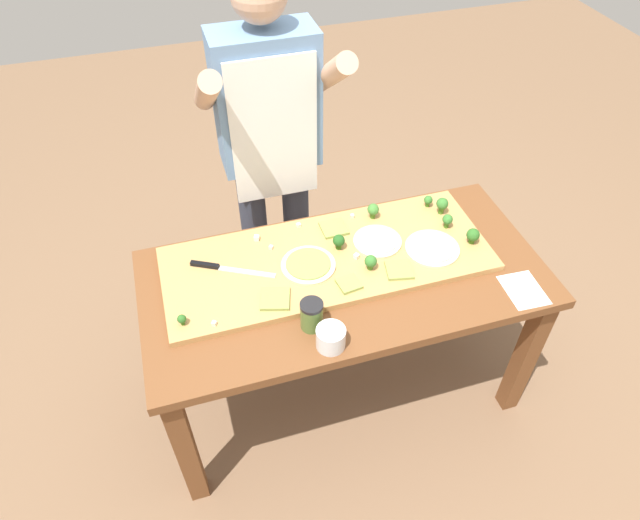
{
  "coord_description": "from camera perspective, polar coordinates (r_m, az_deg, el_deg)",
  "views": [
    {
      "loc": [
        -0.52,
        -1.38,
        2.26
      ],
      "look_at": [
        -0.08,
        0.06,
        0.79
      ],
      "focal_mm": 31.66,
      "sensor_mm": 36.0,
      "label": 1
    }
  ],
  "objects": [
    {
      "name": "broccoli_floret_front_left",
      "position": [
        2.16,
        1.91,
        1.92
      ],
      "size": [
        0.05,
        0.05,
        0.06
      ],
      "color": "#2C5915",
      "rests_on": "cutting_board"
    },
    {
      "name": "broccoli_floret_front_right",
      "position": [
        2.09,
        5.14,
        -0.17
      ],
      "size": [
        0.05,
        0.05,
        0.06
      ],
      "color": "#3F7220",
      "rests_on": "cutting_board"
    },
    {
      "name": "cheese_crumble_e",
      "position": [
        2.32,
        3.28,
        4.46
      ],
      "size": [
        0.02,
        0.02,
        0.01
      ],
      "primitive_type": "cube",
      "rotation": [
        0.0,
        0.0,
        1.36
      ],
      "color": "silver",
      "rests_on": "cutting_board"
    },
    {
      "name": "cheese_crumble_f",
      "position": [
        2.23,
        -6.42,
        2.23
      ],
      "size": [
        0.03,
        0.03,
        0.02
      ],
      "primitive_type": "cube",
      "rotation": [
        0.0,
        0.0,
        1.16
      ],
      "color": "white",
      "rests_on": "cutting_board"
    },
    {
      "name": "pizza_slice_center",
      "position": [
        2.11,
        8.01,
        -1.0
      ],
      "size": [
        0.11,
        0.11,
        0.01
      ],
      "primitive_type": "cube",
      "rotation": [
        0.0,
        0.0,
        -0.21
      ],
      "color": "#899E4C",
      "rests_on": "cutting_board"
    },
    {
      "name": "pizza_whole_white_garlic",
      "position": [
        2.21,
        5.82,
        1.92
      ],
      "size": [
        0.19,
        0.19,
        0.02
      ],
      "color": "beige",
      "rests_on": "cutting_board"
    },
    {
      "name": "pizza_slice_near_right",
      "position": [
        2.0,
        -4.56,
        -3.94
      ],
      "size": [
        0.13,
        0.13,
        0.01
      ],
      "primitive_type": "cube",
      "rotation": [
        0.0,
        0.0,
        -0.28
      ],
      "color": "#899E4C",
      "rests_on": "cutting_board"
    },
    {
      "name": "broccoli_floret_front_mid",
      "position": [
        2.26,
        15.17,
        2.48
      ],
      "size": [
        0.05,
        0.05,
        0.07
      ],
      "color": "#366618",
      "rests_on": "cutting_board"
    },
    {
      "name": "broccoli_floret_back_right",
      "position": [
        2.4,
        10.88,
        5.94
      ],
      "size": [
        0.04,
        0.04,
        0.05
      ],
      "color": "#3F7220",
      "rests_on": "cutting_board"
    },
    {
      "name": "recipe_note",
      "position": [
        2.19,
        19.89,
        -2.87
      ],
      "size": [
        0.14,
        0.18,
        0.0
      ],
      "primitive_type": "cube",
      "rotation": [
        0.0,
        0.0,
        -0.05
      ],
      "color": "white",
      "rests_on": "prep_table"
    },
    {
      "name": "pizza_whole_cheese_artichoke",
      "position": [
        2.22,
        11.28,
        1.2
      ],
      "size": [
        0.21,
        0.21,
        0.02
      ],
      "color": "beige",
      "rests_on": "cutting_board"
    },
    {
      "name": "ground_plane",
      "position": [
        2.7,
        2.0,
        -12.51
      ],
      "size": [
        8.0,
        8.0,
        0.0
      ],
      "primitive_type": "plane",
      "color": "brown"
    },
    {
      "name": "cheese_crumble_d",
      "position": [
        2.14,
        3.71,
        0.39
      ],
      "size": [
        0.02,
        0.02,
        0.02
      ],
      "primitive_type": "cube",
      "rotation": [
        0.0,
        0.0,
        0.58
      ],
      "color": "white",
      "rests_on": "cutting_board"
    },
    {
      "name": "pizza_whole_pesto_green",
      "position": [
        2.11,
        -1.19,
        -0.48
      ],
      "size": [
        0.21,
        0.21,
        0.02
      ],
      "color": "beige",
      "rests_on": "cutting_board"
    },
    {
      "name": "cheese_crumble_b",
      "position": [
        2.28,
        -2.18,
        3.55
      ],
      "size": [
        0.02,
        0.02,
        0.02
      ],
      "primitive_type": "cube",
      "rotation": [
        0.0,
        0.0,
        0.19
      ],
      "color": "white",
      "rests_on": "cutting_board"
    },
    {
      "name": "cheese_crumble_c",
      "position": [
        1.95,
        -10.65,
        -6.32
      ],
      "size": [
        0.02,
        0.02,
        0.01
      ],
      "primitive_type": "cube",
      "rotation": [
        0.0,
        0.0,
        0.92
      ],
      "color": "silver",
      "rests_on": "cutting_board"
    },
    {
      "name": "sauce_jar",
      "position": [
        1.91,
        -0.84,
        -5.58
      ],
      "size": [
        0.08,
        0.08,
        0.11
      ],
      "color": "#517033",
      "rests_on": "prep_table"
    },
    {
      "name": "flour_cup",
      "position": [
        1.88,
        1.09,
        -7.95
      ],
      "size": [
        0.1,
        0.1,
        0.08
      ],
      "color": "white",
      "rests_on": "prep_table"
    },
    {
      "name": "broccoli_floret_back_mid",
      "position": [
        2.31,
        12.76,
        3.97
      ],
      "size": [
        0.04,
        0.04,
        0.06
      ],
      "color": "#3F7220",
      "rests_on": "cutting_board"
    },
    {
      "name": "prep_table",
      "position": [
        2.2,
        2.4,
        -3.49
      ],
      "size": [
        1.51,
        0.73,
        0.74
      ],
      "color": "brown",
      "rests_on": "ground"
    },
    {
      "name": "broccoli_floret_center_right",
      "position": [
        2.31,
        5.39,
        5.07
      ],
      "size": [
        0.05,
        0.05,
        0.07
      ],
      "color": "#487A23",
      "rests_on": "cutting_board"
    },
    {
      "name": "pizza_slice_far_right",
      "position": [
        2.05,
        2.94,
        -2.41
      ],
      "size": [
        0.09,
        0.09,
        0.01
      ],
      "primitive_type": "cube",
      "rotation": [
        0.0,
        0.0,
        0.14
      ],
      "color": "#899E4C",
      "rests_on": "cutting_board"
    },
    {
      "name": "chefs_knife",
      "position": [
        2.13,
        -10.01,
        -0.75
      ],
      "size": [
        0.3,
        0.17,
        0.02
      ],
      "color": "#B7BABF",
      "rests_on": "cutting_board"
    },
    {
      "name": "broccoli_floret_center_left",
      "position": [
        1.96,
        -13.79,
        -5.84
      ],
      "size": [
        0.03,
        0.03,
        0.04
      ],
      "color": "#366618",
      "rests_on": "cutting_board"
    },
    {
      "name": "pizza_slice_near_left",
      "position": [
        2.26,
        1.4,
        3.23
      ],
      "size": [
        0.1,
        0.1,
        0.01
      ],
      "primitive_type": "cube",
      "rotation": [
        0.0,
        0.0,
        0.01
      ],
      "color": "#899E4C",
      "rests_on": "cutting_board"
    },
    {
      "name": "broccoli_floret_back_left",
      "position": [
        2.37,
        12.25,
        5.52
      ],
      "size": [
        0.05,
        0.05,
        0.07
      ],
      "color": "#3F7220",
      "rests_on": "cutting_board"
    },
    {
      "name": "cutting_board",
      "position": [
        2.16,
        0.77,
        0.09
      ],
      "size": [
        1.25,
        0.48,
        0.03
      ],
      "primitive_type": "cube",
      "color": "tan",
      "rests_on": "prep_table"
    },
    {
      "name": "cheese_crumble_a",
      "position": [
        2.19,
        -4.97,
        1.29
      ],
      "size": [
        0.02,
        0.02,
        0.01
      ],
      "primitive_type": "cube",
      "rotation": [
        0.0,
        0.0,
        0.93
      ],
      "color": "silver",
      "rests_on": "cutting_board"
    },
    {
      "name": "cook_center",
      "position": [
        2.37,
        -5.09,
        11.95
      ],
      "size": [
        0.54,
        0.39,
        1.67
      ],
      "color": "#333847",
      "rests_on": "ground"
    }
  ]
}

